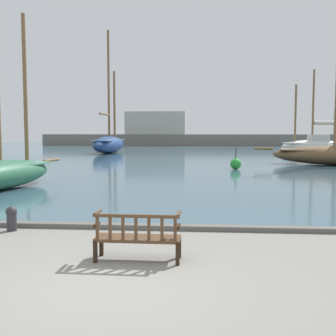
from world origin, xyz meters
TOP-DOWN VIEW (x-y plane):
  - ground_plane at (0.00, 0.00)m, footprint 160.00×160.00m
  - harbor_water at (0.00, 44.00)m, footprint 100.00×80.00m
  - quay_edge_kerb at (0.00, 3.85)m, footprint 40.00×0.30m
  - park_bench at (0.28, 1.27)m, footprint 1.61×0.54m
  - sailboat_nearest_starboard at (13.39, 39.74)m, footprint 7.73×4.28m
  - sailboat_centre_channel at (-8.73, 39.02)m, footprint 2.81×9.32m
  - mooring_bollard at (-3.16, 3.41)m, footprint 0.27×0.27m
  - channel_buoy at (3.56, 19.92)m, footprint 0.68×0.68m
  - far_breakwater at (-1.21, 63.53)m, footprint 50.58×2.40m

SIDE VIEW (x-z plane):
  - ground_plane at x=0.00m, z-range 0.00..0.00m
  - harbor_water at x=0.00m, z-range 0.00..0.08m
  - quay_edge_kerb at x=0.00m, z-range 0.00..0.12m
  - mooring_bollard at x=-3.16m, z-range 0.03..0.64m
  - channel_buoy at x=3.56m, z-range -0.26..1.12m
  - park_bench at x=0.28m, z-range 0.01..0.93m
  - sailboat_nearest_starboard at x=13.39m, z-range -3.40..5.46m
  - sailboat_centre_channel at x=-8.73m, z-range -5.44..7.79m
  - far_breakwater at x=-1.21m, z-range -1.30..4.71m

